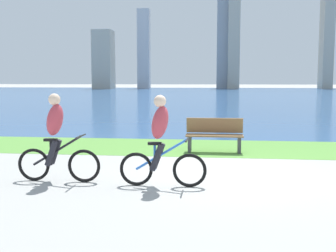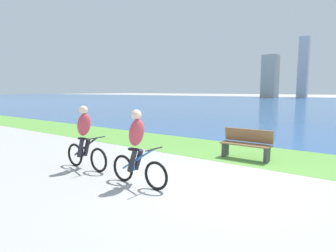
{
  "view_description": "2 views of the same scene",
  "coord_description": "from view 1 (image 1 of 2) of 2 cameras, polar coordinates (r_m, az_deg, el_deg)",
  "views": [
    {
      "loc": [
        -0.3,
        -8.62,
        1.93
      ],
      "look_at": [
        -1.31,
        0.16,
        0.95
      ],
      "focal_mm": 45.19,
      "sensor_mm": 36.0,
      "label": 1
    },
    {
      "loc": [
        2.9,
        -5.62,
        2.06
      ],
      "look_at": [
        -1.19,
        -0.24,
        1.21
      ],
      "focal_mm": 30.63,
      "sensor_mm": 36.0,
      "label": 2
    }
  ],
  "objects": [
    {
      "name": "bay_water_surface",
      "position": [
        54.71,
        6.92,
        4.27
      ],
      "size": [
        300.0,
        82.6,
        0.0
      ],
      "primitive_type": "cube",
      "color": "#2D568C",
      "rests_on": "ground"
    },
    {
      "name": "grass_strip_bayside",
      "position": [
        12.01,
        7.93,
        -2.94
      ],
      "size": [
        120.0,
        3.05,
        0.01
      ],
      "primitive_type": "cube",
      "color": "#59933D",
      "rests_on": "ground"
    },
    {
      "name": "city_skyline_far_shore",
      "position": [
        89.35,
        9.83,
        10.91
      ],
      "size": [
        56.55,
        11.97,
        21.96
      ],
      "color": "#ADA899",
      "rests_on": "ground"
    },
    {
      "name": "cyclist_trailing",
      "position": [
        8.19,
        -14.85,
        -1.57
      ],
      "size": [
        1.61,
        0.52,
        1.66
      ],
      "color": "black",
      "rests_on": "ground"
    },
    {
      "name": "bench_near_path",
      "position": [
        11.26,
        6.28,
        -1.24
      ],
      "size": [
        1.5,
        0.47,
        0.9
      ],
      "color": "brown",
      "rests_on": "ground"
    },
    {
      "name": "ground_plane",
      "position": [
        8.84,
        8.41,
        -6.33
      ],
      "size": [
        300.0,
        300.0,
        0.0
      ],
      "primitive_type": "plane",
      "color": "#9E9E99"
    },
    {
      "name": "cyclist_lead",
      "position": [
        7.55,
        -0.99,
        -2.02
      ],
      "size": [
        1.58,
        0.52,
        1.65
      ],
      "color": "black",
      "rests_on": "ground"
    }
  ]
}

